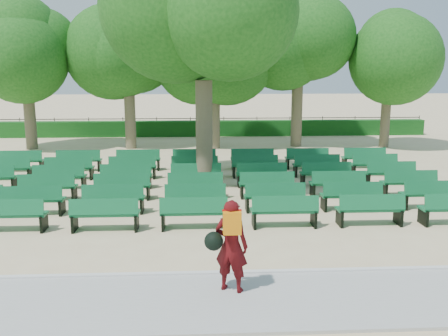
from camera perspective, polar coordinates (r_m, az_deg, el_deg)
ground at (r=15.94m, az=-0.84°, el=-3.17°), size 120.00×120.00×0.00m
paving at (r=8.98m, az=1.10°, el=-15.01°), size 30.00×2.20×0.06m
curb at (r=10.01m, az=0.61°, el=-11.98°), size 30.00×0.12×0.10m
hedge at (r=29.64m, az=-1.92°, el=4.55°), size 26.00×0.70×0.90m
fence at (r=30.09m, az=-1.93°, el=3.79°), size 26.00×0.10×1.02m
tree_line at (r=25.74m, az=-1.72°, el=2.48°), size 21.80×6.80×7.04m
bench_array at (r=16.35m, az=-3.34°, el=-2.50°), size 1.72×0.62×1.07m
tree_among at (r=16.59m, az=-2.38°, el=15.17°), size 5.54×5.54×7.62m
person at (r=8.97m, az=0.68°, el=-8.73°), size 0.85×0.63×1.69m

